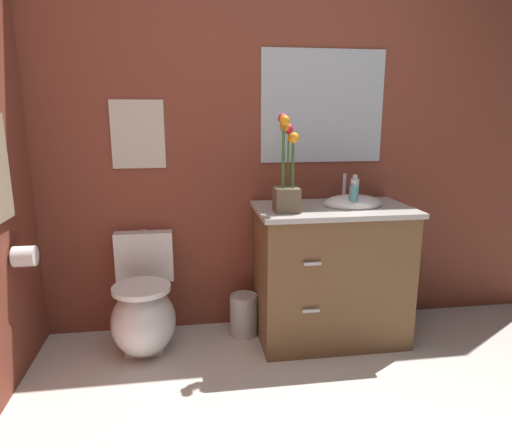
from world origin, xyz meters
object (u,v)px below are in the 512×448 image
object	(u,v)px
vanity_cabinet	(331,272)
soap_bottle	(353,197)
toilet	(144,311)
toilet_paper_roll	(25,256)
lotion_bottle	(354,191)
wall_poster	(138,134)
wall_mirror	(323,107)
flower_vase	(287,180)
trash_bin	(244,315)

from	to	relation	value
vanity_cabinet	soap_bottle	world-z (taller)	vanity_cabinet
toilet	toilet_paper_roll	size ratio (longest dim) A/B	6.27
lotion_bottle	wall_poster	world-z (taller)	wall_poster
lotion_bottle	wall_mirror	distance (m)	0.58
vanity_cabinet	flower_vase	xyz separation A→B (m)	(-0.32, -0.10, 0.60)
trash_bin	toilet_paper_roll	distance (m)	1.34
wall_poster	flower_vase	bearing A→B (deg)	-25.10
vanity_cabinet	trash_bin	distance (m)	0.63
lotion_bottle	toilet_paper_roll	distance (m)	1.92
soap_bottle	wall_mirror	xyz separation A→B (m)	(-0.09, 0.38, 0.52)
flower_vase	trash_bin	world-z (taller)	flower_vase
toilet	wall_mirror	size ratio (longest dim) A/B	0.86
lotion_bottle	trash_bin	size ratio (longest dim) A/B	0.67
toilet	toilet_paper_roll	bearing A→B (deg)	-160.98
wall_mirror	toilet_paper_roll	xyz separation A→B (m)	(-1.73, -0.46, -0.77)
toilet	lotion_bottle	xyz separation A→B (m)	(1.31, 0.05, 0.70)
toilet	wall_mirror	distance (m)	1.69
wall_poster	toilet	bearing A→B (deg)	-90.00
flower_vase	toilet_paper_roll	size ratio (longest dim) A/B	5.01
toilet	soap_bottle	world-z (taller)	soap_bottle
flower_vase	trash_bin	distance (m)	0.96
toilet	trash_bin	world-z (taller)	toilet
flower_vase	soap_bottle	world-z (taller)	flower_vase
soap_bottle	wall_mirror	bearing A→B (deg)	103.40
trash_bin	toilet_paper_roll	world-z (taller)	toilet_paper_roll
soap_bottle	trash_bin	world-z (taller)	soap_bottle
toilet	soap_bottle	bearing A→B (deg)	-5.13
toilet	vanity_cabinet	world-z (taller)	vanity_cabinet
vanity_cabinet	wall_poster	size ratio (longest dim) A/B	2.53
vanity_cabinet	toilet_paper_roll	distance (m)	1.76
vanity_cabinet	toilet_paper_roll	xyz separation A→B (m)	(-1.73, -0.17, 0.24)
flower_vase	toilet_paper_roll	xyz separation A→B (m)	(-1.41, -0.07, -0.36)
flower_vase	wall_mirror	xyz separation A→B (m)	(0.31, 0.40, 0.41)
flower_vase	lotion_bottle	bearing A→B (deg)	20.53
toilet	vanity_cabinet	size ratio (longest dim) A/B	0.67
flower_vase	soap_bottle	bearing A→B (deg)	2.19
wall_mirror	toilet_paper_roll	world-z (taller)	wall_mirror
soap_bottle	lotion_bottle	bearing A→B (deg)	67.65
wall_poster	toilet_paper_roll	world-z (taller)	wall_poster
flower_vase	wall_mirror	bearing A→B (deg)	51.46
toilet	wall_poster	xyz separation A→B (m)	(-0.00, 0.27, 1.04)
soap_bottle	trash_bin	distance (m)	1.03
soap_bottle	wall_poster	size ratio (longest dim) A/B	0.40
trash_bin	wall_poster	bearing A→B (deg)	163.86
lotion_bottle	toilet_paper_roll	bearing A→B (deg)	-172.58
trash_bin	toilet	bearing A→B (deg)	-171.92
trash_bin	wall_poster	world-z (taller)	wall_poster
vanity_cabinet	soap_bottle	distance (m)	0.51
toilet_paper_roll	toilet	bearing A→B (deg)	19.02
soap_bottle	wall_mirror	size ratio (longest dim) A/B	0.21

